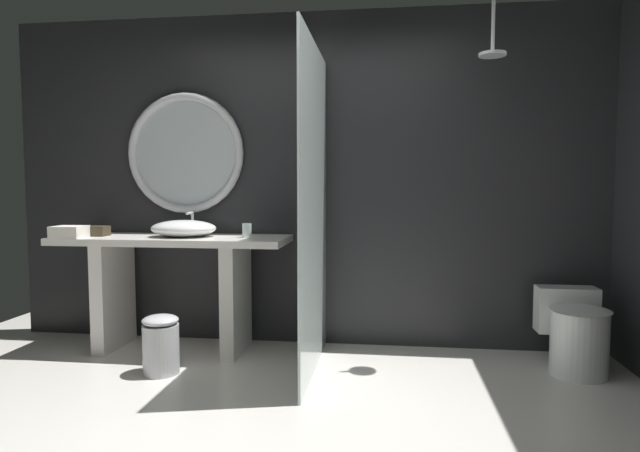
{
  "coord_description": "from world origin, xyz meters",
  "views": [
    {
      "loc": [
        0.66,
        -2.27,
        1.25
      ],
      "look_at": [
        0.24,
        0.98,
        1.01
      ],
      "focal_mm": 29.6,
      "sensor_mm": 36.0,
      "label": 1
    }
  ],
  "objects_px": {
    "tissue_box": "(98,231)",
    "folded_hand_towel": "(69,232)",
    "vessel_sink": "(184,228)",
    "toilet": "(575,332)",
    "round_wall_mirror": "(185,153)",
    "rain_shower_head": "(492,48)",
    "tumbler_cup": "(247,230)",
    "waste_bin": "(161,344)"
  },
  "relations": [
    {
      "from": "tissue_box",
      "to": "folded_hand_towel",
      "type": "relative_size",
      "value": 0.63
    },
    {
      "from": "vessel_sink",
      "to": "folded_hand_towel",
      "type": "bearing_deg",
      "value": -166.89
    },
    {
      "from": "toilet",
      "to": "folded_hand_towel",
      "type": "distance_m",
      "value": 3.66
    },
    {
      "from": "round_wall_mirror",
      "to": "rain_shower_head",
      "type": "height_order",
      "value": "rain_shower_head"
    },
    {
      "from": "tumbler_cup",
      "to": "tissue_box",
      "type": "distance_m",
      "value": 1.16
    },
    {
      "from": "tumbler_cup",
      "to": "round_wall_mirror",
      "type": "height_order",
      "value": "round_wall_mirror"
    },
    {
      "from": "folded_hand_towel",
      "to": "waste_bin",
      "type": "bearing_deg",
      "value": -20.64
    },
    {
      "from": "tumbler_cup",
      "to": "folded_hand_towel",
      "type": "xyz_separation_m",
      "value": [
        -1.29,
        -0.21,
        -0.01
      ]
    },
    {
      "from": "tissue_box",
      "to": "toilet",
      "type": "height_order",
      "value": "tissue_box"
    },
    {
      "from": "vessel_sink",
      "to": "rain_shower_head",
      "type": "relative_size",
      "value": 1.31
    },
    {
      "from": "round_wall_mirror",
      "to": "vessel_sink",
      "type": "bearing_deg",
      "value": -72.37
    },
    {
      "from": "tissue_box",
      "to": "waste_bin",
      "type": "relative_size",
      "value": 0.35
    },
    {
      "from": "tumbler_cup",
      "to": "round_wall_mirror",
      "type": "distance_m",
      "value": 0.87
    },
    {
      "from": "tissue_box",
      "to": "round_wall_mirror",
      "type": "bearing_deg",
      "value": 28.58
    },
    {
      "from": "rain_shower_head",
      "to": "folded_hand_towel",
      "type": "height_order",
      "value": "rain_shower_head"
    },
    {
      "from": "round_wall_mirror",
      "to": "toilet",
      "type": "bearing_deg",
      "value": -7.62
    },
    {
      "from": "waste_bin",
      "to": "folded_hand_towel",
      "type": "height_order",
      "value": "folded_hand_towel"
    },
    {
      "from": "rain_shower_head",
      "to": "toilet",
      "type": "xyz_separation_m",
      "value": [
        0.58,
        -0.03,
        -1.91
      ]
    },
    {
      "from": "tumbler_cup",
      "to": "toilet",
      "type": "height_order",
      "value": "tumbler_cup"
    },
    {
      "from": "waste_bin",
      "to": "vessel_sink",
      "type": "bearing_deg",
      "value": 93.12
    },
    {
      "from": "tumbler_cup",
      "to": "rain_shower_head",
      "type": "bearing_deg",
      "value": -3.03
    },
    {
      "from": "tumbler_cup",
      "to": "folded_hand_towel",
      "type": "relative_size",
      "value": 0.47
    },
    {
      "from": "tumbler_cup",
      "to": "waste_bin",
      "type": "relative_size",
      "value": 0.26
    },
    {
      "from": "tumbler_cup",
      "to": "waste_bin",
      "type": "bearing_deg",
      "value": -131.24
    },
    {
      "from": "tumbler_cup",
      "to": "waste_bin",
      "type": "xyz_separation_m",
      "value": [
        -0.46,
        -0.52,
        -0.73
      ]
    },
    {
      "from": "folded_hand_towel",
      "to": "tissue_box",
      "type": "bearing_deg",
      "value": 49.67
    },
    {
      "from": "waste_bin",
      "to": "tumbler_cup",
      "type": "bearing_deg",
      "value": 48.76
    },
    {
      "from": "vessel_sink",
      "to": "waste_bin",
      "type": "height_order",
      "value": "vessel_sink"
    },
    {
      "from": "tumbler_cup",
      "to": "rain_shower_head",
      "type": "relative_size",
      "value": 0.28
    },
    {
      "from": "toilet",
      "to": "folded_hand_towel",
      "type": "relative_size",
      "value": 2.56
    },
    {
      "from": "vessel_sink",
      "to": "round_wall_mirror",
      "type": "xyz_separation_m",
      "value": [
        -0.09,
        0.29,
        0.58
      ]
    },
    {
      "from": "round_wall_mirror",
      "to": "waste_bin",
      "type": "height_order",
      "value": "round_wall_mirror"
    },
    {
      "from": "tissue_box",
      "to": "waste_bin",
      "type": "bearing_deg",
      "value": -34.12
    },
    {
      "from": "round_wall_mirror",
      "to": "waste_bin",
      "type": "distance_m",
      "value": 1.54
    },
    {
      "from": "tumbler_cup",
      "to": "rain_shower_head",
      "type": "height_order",
      "value": "rain_shower_head"
    },
    {
      "from": "vessel_sink",
      "to": "waste_bin",
      "type": "relative_size",
      "value": 1.24
    },
    {
      "from": "vessel_sink",
      "to": "waste_bin",
      "type": "bearing_deg",
      "value": -86.88
    },
    {
      "from": "rain_shower_head",
      "to": "vessel_sink",
      "type": "bearing_deg",
      "value": 178.12
    },
    {
      "from": "round_wall_mirror",
      "to": "folded_hand_towel",
      "type": "bearing_deg",
      "value": -146.4
    },
    {
      "from": "tissue_box",
      "to": "rain_shower_head",
      "type": "height_order",
      "value": "rain_shower_head"
    },
    {
      "from": "waste_bin",
      "to": "toilet",
      "type": "bearing_deg",
      "value": 8.31
    },
    {
      "from": "tumbler_cup",
      "to": "tissue_box",
      "type": "relative_size",
      "value": 0.75
    }
  ]
}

